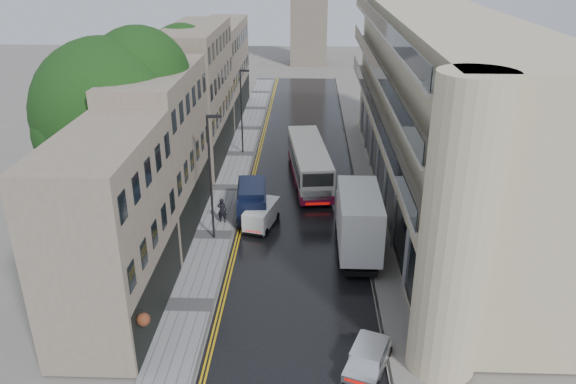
# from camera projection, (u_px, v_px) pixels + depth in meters

# --- Properties ---
(road) EXTENTS (9.00, 85.00, 0.02)m
(road) POSITION_uv_depth(u_px,v_px,m) (300.00, 190.00, 46.34)
(road) COLOR black
(road) RESTS_ON ground
(left_sidewalk) EXTENTS (2.70, 85.00, 0.12)m
(left_sidewalk) POSITION_uv_depth(u_px,v_px,m) (230.00, 188.00, 46.51)
(left_sidewalk) COLOR gray
(left_sidewalk) RESTS_ON ground
(right_sidewalk) EXTENTS (1.80, 85.00, 0.12)m
(right_sidewalk) POSITION_uv_depth(u_px,v_px,m) (366.00, 190.00, 46.14)
(right_sidewalk) COLOR slate
(right_sidewalk) RESTS_ON ground
(old_shop_row) EXTENTS (4.50, 56.00, 12.00)m
(old_shop_row) POSITION_uv_depth(u_px,v_px,m) (188.00, 110.00, 46.53)
(old_shop_row) COLOR gray
(old_shop_row) RESTS_ON ground
(modern_block) EXTENTS (8.00, 40.00, 14.00)m
(modern_block) POSITION_uv_depth(u_px,v_px,m) (439.00, 114.00, 41.81)
(modern_block) COLOR #C8B795
(modern_block) RESTS_ON ground
(tree_near) EXTENTS (10.56, 10.56, 13.89)m
(tree_near) POSITION_uv_depth(u_px,v_px,m) (111.00, 136.00, 37.10)
(tree_near) COLOR black
(tree_near) RESTS_ON ground
(tree_far) EXTENTS (9.24, 9.24, 12.46)m
(tree_far) POSITION_uv_depth(u_px,v_px,m) (163.00, 98.00, 49.27)
(tree_far) COLOR black
(tree_far) RESTS_ON ground
(cream_bus) EXTENTS (3.95, 11.76, 3.15)m
(cream_bus) POSITION_uv_depth(u_px,v_px,m) (299.00, 178.00, 44.47)
(cream_bus) COLOR white
(cream_bus) RESTS_ON road
(white_lorry) EXTENTS (2.57, 8.47, 4.44)m
(white_lorry) POSITION_uv_depth(u_px,v_px,m) (341.00, 234.00, 34.42)
(white_lorry) COLOR silver
(white_lorry) RESTS_ON road
(silver_hatchback) EXTENTS (2.73, 3.91, 1.35)m
(silver_hatchback) POSITION_uv_depth(u_px,v_px,m) (346.00, 370.00, 25.64)
(silver_hatchback) COLOR silver
(silver_hatchback) RESTS_ON road
(white_van) EXTENTS (2.49, 4.02, 1.69)m
(white_van) POSITION_uv_depth(u_px,v_px,m) (245.00, 222.00, 39.02)
(white_van) COLOR white
(white_van) RESTS_ON road
(navy_van) EXTENTS (2.51, 5.37, 2.66)m
(navy_van) POSITION_uv_depth(u_px,v_px,m) (238.00, 210.00, 39.70)
(navy_van) COLOR black
(navy_van) RESTS_ON road
(pedestrian) EXTENTS (0.73, 0.53, 1.86)m
(pedestrian) POSITION_uv_depth(u_px,v_px,m) (222.00, 210.00, 40.30)
(pedestrian) COLOR black
(pedestrian) RESTS_ON left_sidewalk
(lamp_post_near) EXTENTS (0.99, 0.31, 8.61)m
(lamp_post_near) POSITION_uv_depth(u_px,v_px,m) (211.00, 179.00, 36.79)
(lamp_post_near) COLOR black
(lamp_post_near) RESTS_ON left_sidewalk
(lamp_post_far) EXTENTS (0.91, 0.31, 7.96)m
(lamp_post_far) POSITION_uv_depth(u_px,v_px,m) (242.00, 112.00, 52.86)
(lamp_post_far) COLOR black
(lamp_post_far) RESTS_ON left_sidewalk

